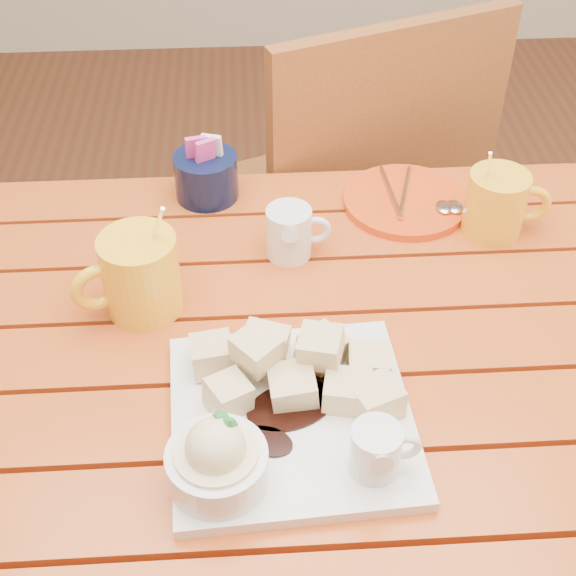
{
  "coord_description": "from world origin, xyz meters",
  "views": [
    {
      "loc": [
        -0.05,
        -0.71,
        1.48
      ],
      "look_at": [
        -0.0,
        0.03,
        0.82
      ],
      "focal_mm": 50.0,
      "sensor_mm": 36.0,
      "label": 1
    }
  ],
  "objects": [
    {
      "name": "cream_pitcher",
      "position": [
        0.01,
        0.19,
        0.79
      ],
      "size": [
        0.09,
        0.08,
        0.08
      ],
      "rotation": [
        0.0,
        0.0,
        0.02
      ],
      "color": "white",
      "rests_on": "table"
    },
    {
      "name": "coffee_mug_left",
      "position": [
        -0.2,
        0.08,
        0.81
      ],
      "size": [
        0.14,
        0.1,
        0.17
      ],
      "rotation": [
        0.0,
        0.0,
        0.4
      ],
      "color": "yellow",
      "rests_on": "table"
    },
    {
      "name": "chair_far",
      "position": [
        0.16,
        0.6,
        0.53
      ],
      "size": [
        0.58,
        0.58,
        0.96
      ],
      "rotation": [
        0.0,
        0.0,
        3.5
      ],
      "color": "brown",
      "rests_on": "ground"
    },
    {
      "name": "orange_saucer",
      "position": [
        0.2,
        0.3,
        0.76
      ],
      "size": [
        0.19,
        0.19,
        0.02
      ],
      "rotation": [
        0.0,
        0.0,
        -0.13
      ],
      "color": "#DC4313",
      "rests_on": "table"
    },
    {
      "name": "dessert_plate",
      "position": [
        -0.02,
        -0.14,
        0.78
      ],
      "size": [
        0.29,
        0.29,
        0.11
      ],
      "rotation": [
        0.0,
        0.0,
        0.06
      ],
      "color": "white",
      "rests_on": "table"
    },
    {
      "name": "sugar_caddy",
      "position": [
        -0.11,
        0.34,
        0.79
      ],
      "size": [
        0.1,
        0.1,
        0.11
      ],
      "color": "black",
      "rests_on": "table"
    },
    {
      "name": "table",
      "position": [
        0.0,
        0.0,
        0.64
      ],
      "size": [
        1.2,
        0.79,
        0.75
      ],
      "color": "#B14F16",
      "rests_on": "ground"
    },
    {
      "name": "coffee_mug_right",
      "position": [
        0.31,
        0.22,
        0.8
      ],
      "size": [
        0.13,
        0.09,
        0.15
      ],
      "rotation": [
        0.0,
        0.0,
        -0.08
      ],
      "color": "yellow",
      "rests_on": "table"
    }
  ]
}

